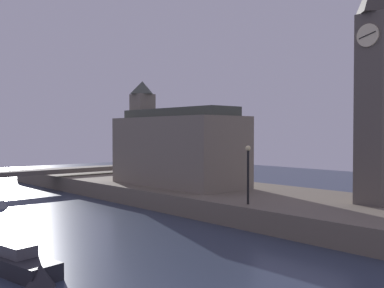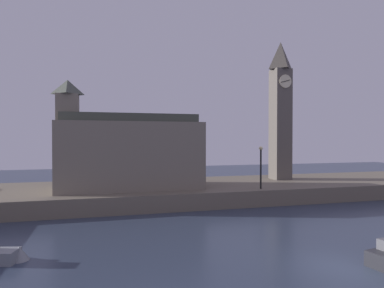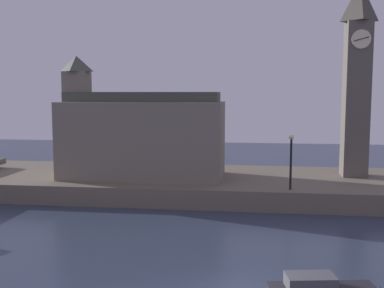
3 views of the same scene
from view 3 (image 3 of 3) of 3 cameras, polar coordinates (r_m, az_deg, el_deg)
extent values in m
cube|color=#6B6051|center=(39.35, 6.49, -5.05)|extent=(70.00, 12.00, 1.50)
cube|color=#5B544C|center=(40.94, 19.48, 5.11)|extent=(1.98, 1.98, 12.75)
cylinder|color=beige|center=(40.13, 20.06, 12.01)|extent=(1.51, 0.12, 1.51)
cube|color=black|center=(40.06, 20.08, 12.02)|extent=(1.18, 0.04, 0.37)
pyramid|color=#403A35|center=(41.59, 19.90, 16.14)|extent=(2.18, 2.18, 3.19)
cube|color=slate|center=(38.72, -5.98, 0.56)|extent=(13.17, 5.91, 6.24)
cube|color=slate|center=(40.31, -13.82, 2.41)|extent=(1.90, 1.90, 8.72)
pyramid|color=#474C42|center=(40.29, -14.01, 9.55)|extent=(2.09, 2.09, 1.32)
cube|color=#42473D|center=(38.53, -6.04, 5.77)|extent=(12.51, 3.54, 0.80)
cylinder|color=black|center=(34.26, 12.03, -2.51)|extent=(0.16, 0.16, 3.62)
sphere|color=#F2E099|center=(34.01, 12.11, 0.81)|extent=(0.36, 0.36, 0.36)
cube|color=#515156|center=(19.87, 14.33, -16.01)|extent=(2.09, 1.39, 0.52)
camera|label=1|loc=(25.41, 72.42, -2.93)|focal=42.44mm
camera|label=2|loc=(13.06, -57.68, -6.92)|focal=31.29mm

